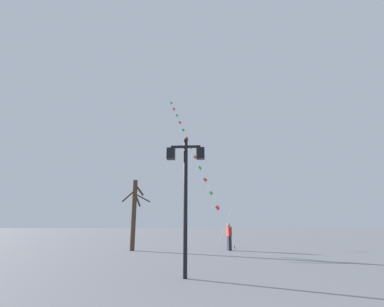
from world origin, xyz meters
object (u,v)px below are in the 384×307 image
twin_lantern_lamp_post (186,178)px  kite_train (192,149)px  kite_flyer (229,236)px  bare_tree (134,212)px

twin_lantern_lamp_post → kite_train: size_ratio=0.27×
twin_lantern_lamp_post → kite_flyer: twin_lantern_lamp_post is taller
kite_train → bare_tree: (-3.33, -8.64, -6.57)m
twin_lantern_lamp_post → kite_train: bearing=92.3°
kite_train → kite_flyer: (2.87, -8.18, -8.07)m
kite_flyer → kite_train: bearing=-0.9°
kite_train → kite_flyer: 11.84m
kite_train → bare_tree: kite_train is taller
kite_flyer → bare_tree: size_ratio=0.38×
kite_flyer → bare_tree: (-6.19, -0.46, 1.50)m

